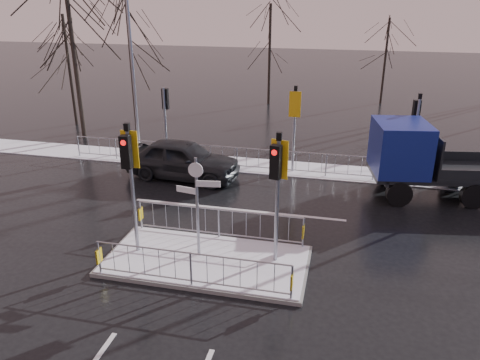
% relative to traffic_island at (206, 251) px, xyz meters
% --- Properties ---
extents(ground, '(120.00, 120.00, 0.00)m').
position_rel_traffic_island_xyz_m(ground, '(0.01, -0.01, -0.39)').
color(ground, black).
rests_on(ground, ground).
extents(snow_verge, '(30.00, 2.00, 0.04)m').
position_rel_traffic_island_xyz_m(snow_verge, '(0.01, 8.59, -0.37)').
color(snow_verge, white).
rests_on(snow_verge, ground).
extents(lane_markings, '(8.00, 11.38, 0.01)m').
position_rel_traffic_island_xyz_m(lane_markings, '(0.01, -0.34, -0.39)').
color(lane_markings, silver).
rests_on(lane_markings, ground).
extents(traffic_island, '(6.00, 3.04, 4.15)m').
position_rel_traffic_island_xyz_m(traffic_island, '(0.00, 0.00, 0.00)').
color(traffic_island, slate).
rests_on(traffic_island, ground).
extents(far_kerb_fixtures, '(18.00, 0.65, 3.83)m').
position_rel_traffic_island_xyz_m(far_kerb_fixtures, '(0.31, 8.08, 0.63)').
color(far_kerb_fixtures, '#8F939C').
rests_on(far_kerb_fixtures, ground).
extents(car_far_lane, '(5.09, 2.37, 1.69)m').
position_rel_traffic_island_xyz_m(car_far_lane, '(-3.02, 6.45, 0.45)').
color(car_far_lane, black).
rests_on(car_far_lane, ground).
extents(flatbed_truck, '(6.69, 3.33, 2.97)m').
position_rel_traffic_island_xyz_m(flatbed_truck, '(6.71, 6.71, 1.19)').
color(flatbed_truck, black).
rests_on(flatbed_truck, ground).
extents(tree_near_a, '(4.75, 4.75, 8.97)m').
position_rel_traffic_island_xyz_m(tree_near_a, '(-10.49, 10.99, 5.72)').
color(tree_near_a, black).
rests_on(tree_near_a, ground).
extents(tree_near_b, '(4.00, 4.00, 7.55)m').
position_rel_traffic_island_xyz_m(tree_near_b, '(-7.99, 12.49, 4.76)').
color(tree_near_b, black).
rests_on(tree_near_b, ground).
extents(tree_near_c, '(3.50, 3.50, 6.61)m').
position_rel_traffic_island_xyz_m(tree_near_c, '(-12.49, 13.49, 4.11)').
color(tree_near_c, black).
rests_on(tree_near_c, ground).
extents(tree_far_a, '(3.75, 3.75, 7.08)m').
position_rel_traffic_island_xyz_m(tree_far_a, '(-1.99, 21.99, 4.43)').
color(tree_far_a, black).
rests_on(tree_far_a, ground).
extents(tree_far_b, '(3.25, 3.25, 6.14)m').
position_rel_traffic_island_xyz_m(tree_far_b, '(6.01, 23.99, 3.79)').
color(tree_far_b, black).
rests_on(tree_far_b, ground).
extents(street_lamp_left, '(1.25, 0.18, 8.20)m').
position_rel_traffic_island_xyz_m(street_lamp_left, '(-6.42, 9.49, 4.10)').
color(street_lamp_left, '#8F939C').
rests_on(street_lamp_left, ground).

